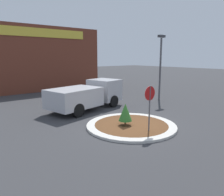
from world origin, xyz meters
TOP-DOWN VIEW (x-y plane):
  - ground_plane at (0.00, 0.00)m, footprint 120.00×120.00m
  - traffic_island at (0.00, 0.00)m, footprint 4.95×4.95m
  - stop_sign at (-0.06, -1.33)m, footprint 0.71×0.07m
  - island_shrub at (-0.35, 0.11)m, footprint 0.74×0.74m
  - utility_truck at (0.34, 4.97)m, footprint 6.22×3.46m
  - storefront_building at (1.24, 17.78)m, footprint 14.10×6.07m
  - light_pole at (7.23, 3.87)m, footprint 0.70×0.30m

SIDE VIEW (x-z plane):
  - ground_plane at x=0.00m, z-range 0.00..0.00m
  - traffic_island at x=0.00m, z-range 0.00..0.13m
  - island_shrub at x=-0.35m, z-range 0.25..1.46m
  - utility_truck at x=0.34m, z-range 0.07..2.10m
  - stop_sign at x=-0.06m, z-range 0.47..2.89m
  - light_pole at x=7.23m, z-range 0.54..6.15m
  - storefront_building at x=1.24m, z-range 0.00..7.08m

